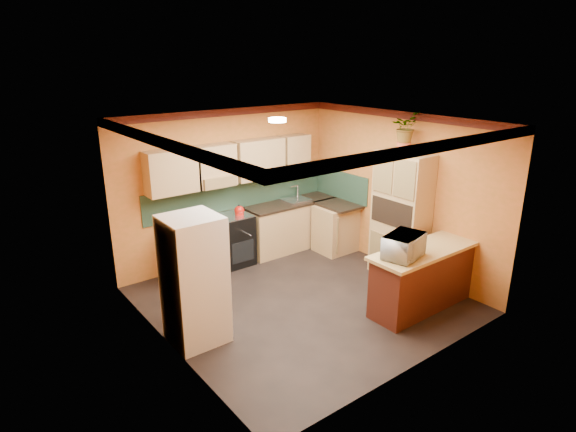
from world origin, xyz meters
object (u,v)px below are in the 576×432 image
object	(u,v)px
stove	(234,240)
microwave	(404,246)
base_cabinets_back	(263,233)
pantry	(401,216)
breakfast_bar	(424,279)
fridge	(194,280)

from	to	relation	value
stove	microwave	size ratio (longest dim) A/B	1.54
base_cabinets_back	microwave	xyz separation A→B (m)	(0.24, -3.03, 0.65)
stove	microwave	xyz separation A→B (m)	(0.87, -3.03, 0.64)
pantry	microwave	xyz separation A→B (m)	(-1.08, -0.95, 0.04)
breakfast_bar	fridge	bearing A→B (deg)	157.94
microwave	base_cabinets_back	bearing A→B (deg)	79.75
base_cabinets_back	pantry	distance (m)	2.53
base_cabinets_back	fridge	xyz separation A→B (m)	(-2.28, -1.79, 0.41)
stove	breakfast_bar	world-z (taller)	stove
fridge	breakfast_bar	distance (m)	3.33
stove	microwave	bearing A→B (deg)	-74.01
base_cabinets_back	microwave	distance (m)	3.11
base_cabinets_back	pantry	size ratio (longest dim) A/B	1.74
fridge	breakfast_bar	bearing A→B (deg)	-22.06
base_cabinets_back	microwave	size ratio (longest dim) A/B	6.16
base_cabinets_back	fridge	world-z (taller)	fridge
stove	breakfast_bar	bearing A→B (deg)	-65.16
base_cabinets_back	microwave	bearing A→B (deg)	-85.42
breakfast_bar	microwave	distance (m)	0.84
stove	fridge	world-z (taller)	fridge
stove	breakfast_bar	distance (m)	3.34
base_cabinets_back	stove	distance (m)	0.63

